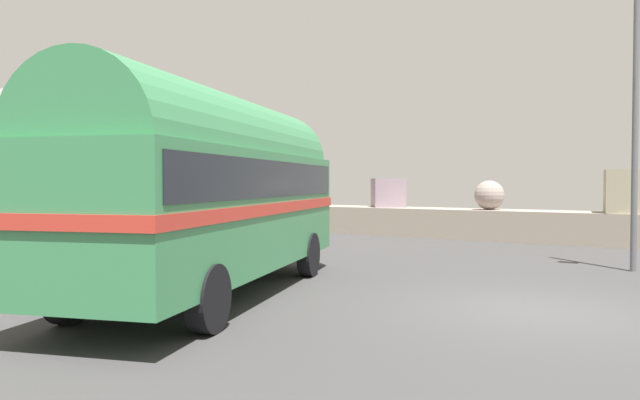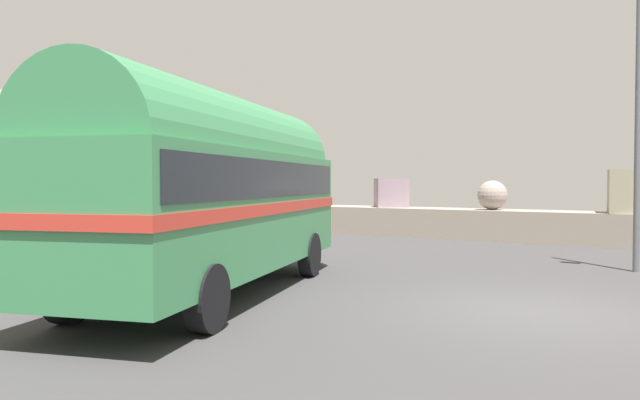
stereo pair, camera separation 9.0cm
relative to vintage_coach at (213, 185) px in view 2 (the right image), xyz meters
name	(u,v)px [view 2 (the right image)]	position (x,y,z in m)	size (l,w,h in m)	color
ground	(533,312)	(5.26, 1.78, -2.04)	(32.00, 26.00, 0.02)	#393738
breakwater	(612,225)	(4.88, 13.56, -1.34)	(31.36, 2.39, 2.50)	gray
vintage_coach	(213,185)	(0.00, 0.00, 0.00)	(5.00, 8.90, 3.70)	black
second_coach	(131,184)	(-3.90, 1.39, 0.00)	(5.51, 8.84, 3.70)	black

